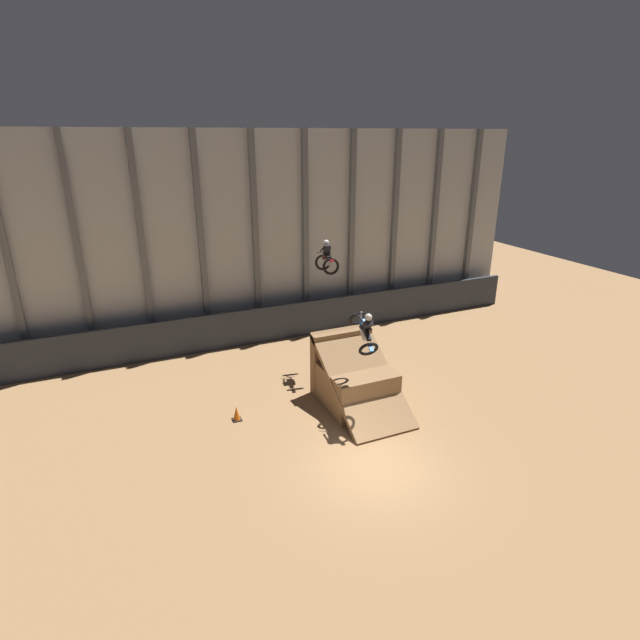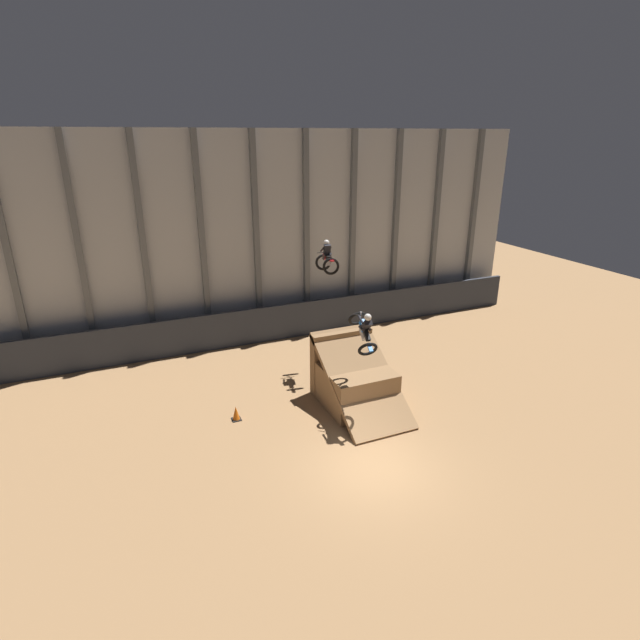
% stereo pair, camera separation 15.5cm
% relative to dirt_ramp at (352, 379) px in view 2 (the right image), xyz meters
% --- Properties ---
extents(ground_plane, '(60.00, 60.00, 0.00)m').
position_rel_dirt_ramp_xyz_m(ground_plane, '(-1.38, -4.28, -0.99)').
color(ground_plane, '#9E754C').
extents(arena_back_wall, '(32.00, 0.40, 10.69)m').
position_rel_dirt_ramp_xyz_m(arena_back_wall, '(-1.38, 8.56, 4.35)').
color(arena_back_wall, '#ADB2B7').
rests_on(arena_back_wall, ground_plane).
extents(lower_barrier, '(31.36, 0.20, 1.91)m').
position_rel_dirt_ramp_xyz_m(lower_barrier, '(-1.38, 7.52, -0.04)').
color(lower_barrier, '#2D333D').
rests_on(lower_barrier, ground_plane).
extents(dirt_ramp, '(2.66, 4.37, 2.87)m').
position_rel_dirt_ramp_xyz_m(dirt_ramp, '(0.00, 0.00, 0.00)').
color(dirt_ramp, '#966F48').
rests_on(dirt_ramp, ground_plane).
extents(rider_bike_left_air, '(0.99, 1.86, 1.70)m').
position_rel_dirt_ramp_xyz_m(rider_bike_left_air, '(-0.35, -1.49, 2.76)').
color(rider_bike_left_air, black).
extents(rider_bike_right_air, '(0.99, 1.79, 1.52)m').
position_rel_dirt_ramp_xyz_m(rider_bike_right_air, '(0.27, 3.20, 4.29)').
color(rider_bike_right_air, black).
extents(traffic_cone_near_ramp, '(0.36, 0.36, 0.58)m').
position_rel_dirt_ramp_xyz_m(traffic_cone_near_ramp, '(-4.80, 0.45, -0.71)').
color(traffic_cone_near_ramp, black).
rests_on(traffic_cone_near_ramp, ground_plane).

